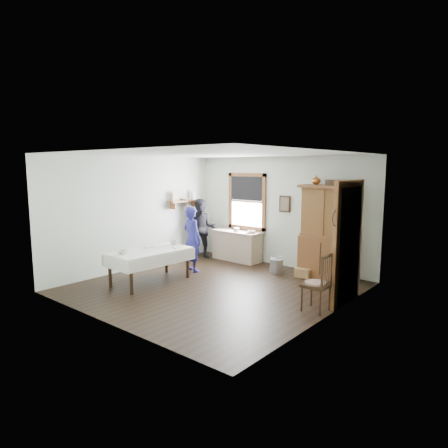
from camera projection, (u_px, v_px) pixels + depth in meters
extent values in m
cube|color=black|center=(214.00, 287.00, 8.17)|extent=(5.00, 5.00, 0.01)
cube|color=silver|center=(213.00, 154.00, 7.79)|extent=(5.00, 5.00, 0.01)
cube|color=silver|center=(280.00, 212.00, 9.88)|extent=(5.00, 0.01, 2.70)
cube|color=silver|center=(105.00, 239.00, 6.08)|extent=(5.00, 0.01, 2.70)
cube|color=silver|center=(135.00, 213.00, 9.57)|extent=(0.01, 5.00, 2.70)
cube|color=silver|center=(330.00, 236.00, 6.40)|extent=(0.01, 5.00, 2.70)
cube|color=white|center=(247.00, 201.00, 10.48)|extent=(1.00, 0.02, 1.30)
cube|color=brown|center=(247.00, 175.00, 10.36)|extent=(1.18, 0.06, 0.09)
cube|color=brown|center=(247.00, 228.00, 10.56)|extent=(1.18, 0.06, 0.09)
cube|color=brown|center=(231.00, 200.00, 10.81)|extent=(0.09, 0.06, 1.48)
cube|color=brown|center=(264.00, 203.00, 10.11)|extent=(0.09, 0.06, 1.48)
cube|color=black|center=(246.00, 189.00, 10.40)|extent=(0.98, 0.03, 0.62)
cube|color=#4B4235|center=(349.00, 246.00, 7.10)|extent=(0.03, 0.90, 2.10)
cube|color=brown|center=(335.00, 250.00, 6.74)|extent=(0.08, 0.12, 2.10)
cube|color=brown|center=(358.00, 242.00, 7.51)|extent=(0.08, 0.12, 2.10)
cube|color=brown|center=(350.00, 183.00, 6.97)|extent=(0.08, 1.14, 0.12)
cube|color=brown|center=(184.00, 201.00, 10.60)|extent=(0.24, 1.00, 0.04)
cube|color=brown|center=(173.00, 206.00, 10.31)|extent=(0.22, 0.03, 0.18)
cube|color=brown|center=(194.00, 204.00, 10.92)|extent=(0.22, 0.03, 0.18)
cube|color=tan|center=(176.00, 197.00, 10.35)|extent=(0.03, 0.22, 0.24)
cylinder|color=silver|center=(193.00, 195.00, 10.85)|extent=(0.12, 0.12, 0.22)
cube|color=#342112|center=(285.00, 204.00, 9.73)|extent=(0.30, 0.04, 0.40)
torus|color=black|center=(336.00, 211.00, 6.60)|extent=(0.01, 0.27, 0.27)
cube|color=tan|center=(237.00, 246.00, 10.50)|extent=(1.38, 0.55, 0.78)
cube|color=brown|center=(326.00, 232.00, 8.77)|extent=(1.24, 0.64, 2.06)
cube|color=white|center=(150.00, 266.00, 8.48)|extent=(1.00, 1.79, 0.70)
cube|color=#342112|center=(316.00, 282.00, 6.77)|extent=(0.48, 0.48, 1.01)
cube|color=#919499|center=(277.00, 266.00, 9.27)|extent=(0.31, 0.31, 0.33)
cube|color=#B18450|center=(303.00, 273.00, 8.93)|extent=(0.36, 0.27, 0.20)
imported|color=navy|center=(192.00, 241.00, 9.36)|extent=(0.57, 0.42, 1.43)
imported|color=black|center=(202.00, 231.00, 10.72)|extent=(0.92, 0.87, 1.49)
imported|color=silver|center=(173.00, 242.00, 9.05)|extent=(0.17, 0.17, 0.10)
imported|color=silver|center=(124.00, 252.00, 8.00)|extent=(0.13, 0.13, 0.10)
imported|color=silver|center=(123.00, 252.00, 8.13)|extent=(0.22, 0.22, 0.05)
imported|color=brown|center=(248.00, 233.00, 10.12)|extent=(0.22, 0.25, 0.02)
imported|color=silver|center=(252.00, 232.00, 10.10)|extent=(0.22, 0.22, 0.06)
imported|color=silver|center=(185.00, 199.00, 10.63)|extent=(0.22, 0.22, 0.05)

